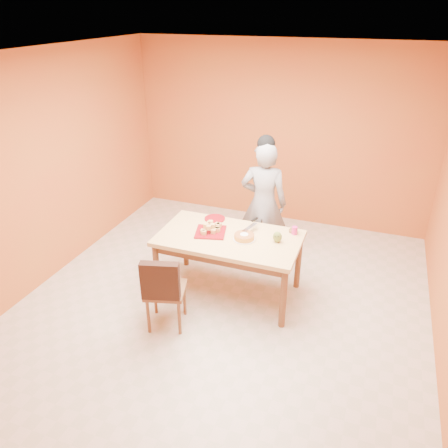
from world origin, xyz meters
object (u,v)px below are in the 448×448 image
(pastry_platter, at_px, (211,232))
(egg_ornament, at_px, (277,237))
(dining_table, at_px, (229,244))
(dining_chair, at_px, (165,289))
(red_dinner_plate, at_px, (215,219))
(person, at_px, (264,204))
(checker_tin, at_px, (293,231))
(sponge_cake, at_px, (244,237))
(magenta_glass, at_px, (295,230))

(pastry_platter, height_order, egg_ornament, egg_ornament)
(dining_table, distance_m, dining_chair, 0.92)
(dining_table, relative_size, egg_ornament, 12.60)
(red_dinner_plate, distance_m, egg_ornament, 0.90)
(dining_table, bearing_deg, pastry_platter, 178.21)
(person, height_order, checker_tin, person)
(sponge_cake, xyz_separation_m, checker_tin, (0.47, 0.36, -0.02))
(dining_table, xyz_separation_m, magenta_glass, (0.68, 0.31, 0.14))
(person, distance_m, sponge_cake, 0.90)
(pastry_platter, relative_size, egg_ornament, 2.63)
(person, xyz_separation_m, red_dinner_plate, (-0.46, -0.54, -0.05))
(person, xyz_separation_m, sponge_cake, (0.03, -0.90, -0.02))
(dining_table, relative_size, red_dinner_plate, 6.40)
(dining_chair, bearing_deg, magenta_glass, 29.02)
(pastry_platter, relative_size, sponge_cake, 1.49)
(dining_chair, relative_size, sponge_cake, 3.93)
(red_dinner_plate, bearing_deg, dining_table, -48.50)
(egg_ornament, xyz_separation_m, magenta_glass, (0.14, 0.25, -0.02))
(person, relative_size, checker_tin, 16.47)
(dining_chair, bearing_deg, person, 55.22)
(pastry_platter, xyz_separation_m, checker_tin, (0.88, 0.34, 0.01))
(pastry_platter, relative_size, checker_tin, 3.37)
(pastry_platter, bearing_deg, sponge_cake, -2.81)
(pastry_platter, height_order, magenta_glass, magenta_glass)
(dining_chair, height_order, checker_tin, dining_chair)
(dining_table, height_order, pastry_platter, pastry_platter)
(sponge_cake, relative_size, egg_ornament, 1.77)
(red_dinner_plate, xyz_separation_m, egg_ornament, (0.85, -0.29, 0.06))
(dining_table, height_order, person, person)
(dining_chair, distance_m, red_dinner_plate, 1.19)
(egg_ornament, height_order, checker_tin, egg_ornament)
(person, relative_size, sponge_cake, 7.27)
(person, relative_size, egg_ornament, 12.84)
(sponge_cake, height_order, magenta_glass, magenta_glass)
(pastry_platter, bearing_deg, egg_ornament, 3.83)
(pastry_platter, bearing_deg, red_dinner_plate, 103.39)
(sponge_cake, xyz_separation_m, magenta_glass, (0.50, 0.32, 0.01))
(dining_table, bearing_deg, dining_chair, -118.65)
(pastry_platter, xyz_separation_m, magenta_glass, (0.91, 0.30, 0.04))
(pastry_platter, bearing_deg, dining_chair, -104.28)
(red_dinner_plate, bearing_deg, egg_ornament, -18.94)
(red_dinner_plate, distance_m, magenta_glass, 0.99)
(person, bearing_deg, egg_ornament, 108.59)
(dining_table, distance_m, red_dinner_plate, 0.48)
(dining_chair, relative_size, checker_tin, 8.91)
(dining_table, distance_m, magenta_glass, 0.76)
(dining_chair, xyz_separation_m, sponge_cake, (0.61, 0.77, 0.34))
(sponge_cake, height_order, egg_ornament, egg_ornament)
(dining_chair, bearing_deg, dining_table, 45.76)
(magenta_glass, bearing_deg, dining_chair, -135.39)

